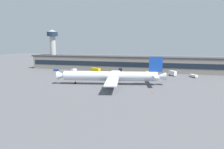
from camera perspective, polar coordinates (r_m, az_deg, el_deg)
ground_plane at (r=118.81m, az=-1.31°, el=-2.39°), size 600.00×600.00×0.00m
terminal_building at (r=173.44m, az=4.34°, el=3.13°), size 175.97×18.52×12.25m
airliner at (r=114.23m, az=-0.08°, el=-0.43°), size 60.61×52.43×15.65m
control_tower at (r=203.71m, az=-16.24°, el=8.09°), size 10.15×10.15×35.60m
stair_truck at (r=151.25m, az=16.67°, el=0.39°), size 5.61×6.19×3.55m
crew_van at (r=167.69m, az=-10.59°, el=1.21°), size 2.78×5.42×2.55m
follow_me_car at (r=177.67m, az=-15.34°, el=1.34°), size 4.58×2.41×1.85m
belt_loader at (r=149.00m, az=21.83°, el=-0.31°), size 5.11×6.48×1.95m
catering_truck at (r=155.35m, az=2.36°, el=1.07°), size 4.10×7.59×4.15m
baggage_tug at (r=157.48m, az=9.94°, el=0.61°), size 4.11×3.65×1.85m
fuel_truck at (r=164.00m, az=-4.64°, el=1.31°), size 8.82×5.92×3.35m
traffic_cone_0 at (r=95.76m, az=11.27°, el=-5.06°), size 0.54×0.54×0.68m
traffic_cone_1 at (r=115.25m, az=-12.06°, el=-2.75°), size 0.59×0.59×0.73m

